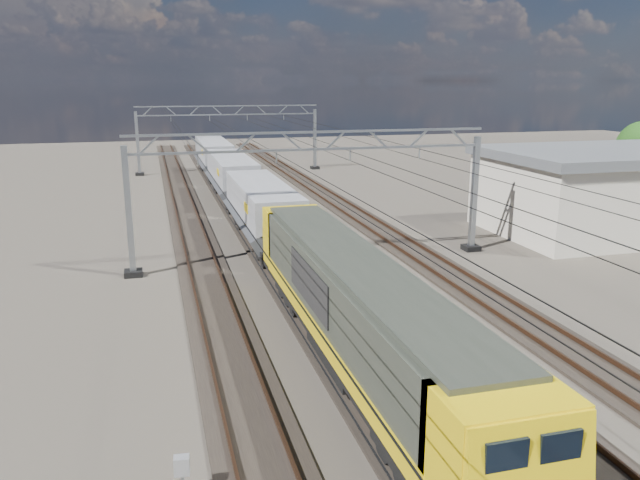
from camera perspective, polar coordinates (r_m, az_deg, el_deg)
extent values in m
plane|color=#2A2520|center=(30.46, 1.36, -4.09)|extent=(160.00, 160.00, 0.00)
cube|color=black|center=(29.38, -9.97, -4.88)|extent=(2.60, 140.00, 0.12)
cube|color=#503220|center=(29.29, -11.39, -4.69)|extent=(0.08, 140.00, 0.16)
cube|color=#503220|center=(29.40, -8.59, -4.49)|extent=(0.08, 140.00, 0.16)
cube|color=black|center=(29.96, -2.32, -4.29)|extent=(2.60, 140.00, 0.12)
cube|color=#503220|center=(29.77, -3.68, -4.11)|extent=(0.08, 140.00, 0.16)
cube|color=#503220|center=(30.07, -0.98, -3.89)|extent=(0.08, 140.00, 0.16)
cube|color=black|center=(31.04, 4.91, -3.66)|extent=(2.60, 140.00, 0.12)
cube|color=#503220|center=(30.76, 3.65, -3.49)|extent=(0.08, 140.00, 0.16)
cube|color=#503220|center=(31.24, 6.16, -3.27)|extent=(0.08, 140.00, 0.16)
cube|color=black|center=(32.58, 11.55, -3.03)|extent=(2.60, 140.00, 0.12)
cube|color=#503220|center=(32.23, 10.41, -2.87)|extent=(0.08, 140.00, 0.16)
cube|color=#503220|center=(32.86, 12.68, -2.65)|extent=(0.08, 140.00, 0.16)
cube|color=#8D949A|center=(32.34, -17.09, 2.42)|extent=(0.30, 0.30, 6.60)
cube|color=#8D949A|center=(36.87, 13.91, 4.04)|extent=(0.30, 0.30, 6.60)
cube|color=black|center=(33.10, -16.69, -2.92)|extent=(0.90, 0.90, 0.30)
cube|color=black|center=(37.54, 13.63, -0.69)|extent=(0.90, 0.90, 0.30)
cube|color=#8D949A|center=(32.85, -0.58, 9.84)|extent=(19.30, 0.18, 0.12)
cube|color=#8D949A|center=(32.93, -0.57, 8.28)|extent=(19.30, 0.18, 0.12)
cube|color=#8D949A|center=(31.84, -15.37, 8.38)|extent=(1.03, 0.10, 0.94)
cube|color=#8D949A|center=(31.92, -11.06, 8.64)|extent=(1.03, 0.10, 0.94)
cube|color=#8D949A|center=(32.18, -6.80, 8.85)|extent=(1.03, 0.10, 0.94)
cube|color=#8D949A|center=(32.61, -2.62, 9.00)|extent=(1.03, 0.10, 0.94)
cube|color=#8D949A|center=(33.21, 1.43, 9.11)|extent=(1.03, 0.10, 0.94)
cube|color=#8D949A|center=(33.96, 5.33, 9.17)|extent=(1.03, 0.10, 0.94)
cube|color=#8D949A|center=(34.86, 9.04, 9.19)|extent=(1.03, 0.10, 0.94)
cube|color=#8D949A|center=(35.89, 12.55, 9.17)|extent=(1.03, 0.10, 0.94)
cube|color=#8D949A|center=(32.00, -11.11, 7.25)|extent=(0.06, 0.06, 0.65)
cube|color=#8D949A|center=(32.53, -4.01, 7.60)|extent=(0.06, 0.06, 0.65)
cube|color=#8D949A|center=(33.53, 2.77, 7.82)|extent=(0.06, 0.06, 0.65)
cube|color=#8D949A|center=(34.96, 9.08, 7.92)|extent=(0.06, 0.06, 0.65)
cube|color=#8D949A|center=(68.00, -16.33, 8.44)|extent=(0.30, 0.30, 6.60)
cube|color=#8D949A|center=(70.27, -0.48, 9.18)|extent=(0.30, 0.30, 6.60)
cube|color=black|center=(68.36, -16.15, 5.82)|extent=(0.90, 0.90, 0.30)
cube|color=black|center=(70.62, -0.47, 6.63)|extent=(0.90, 0.90, 0.30)
cube|color=#8D949A|center=(68.24, -8.40, 12.03)|extent=(19.30, 0.18, 0.12)
cube|color=#8D949A|center=(68.28, -8.37, 11.28)|extent=(19.30, 0.18, 0.12)
cube|color=#8D949A|center=(67.76, -15.51, 11.28)|extent=(1.03, 0.10, 0.94)
cube|color=#8D949A|center=(67.80, -13.46, 11.41)|extent=(1.03, 0.10, 0.94)
cube|color=#8D949A|center=(67.92, -11.42, 11.52)|extent=(1.03, 0.10, 0.94)
cube|color=#8D949A|center=(68.13, -9.39, 11.61)|extent=(1.03, 0.10, 0.94)
cube|color=#8D949A|center=(68.41, -7.37, 11.70)|extent=(1.03, 0.10, 0.94)
cube|color=#8D949A|center=(68.78, -5.37, 11.76)|extent=(1.03, 0.10, 0.94)
cube|color=#8D949A|center=(69.23, -3.40, 11.82)|extent=(1.03, 0.10, 0.94)
cube|color=#8D949A|center=(69.75, -1.45, 11.86)|extent=(1.03, 0.10, 0.94)
cube|color=#8D949A|center=(67.84, -13.48, 10.75)|extent=(0.06, 0.06, 0.65)
cube|color=#8D949A|center=(68.09, -10.06, 10.93)|extent=(0.06, 0.06, 0.65)
cube|color=#8D949A|center=(68.57, -6.67, 11.07)|extent=(0.06, 0.06, 0.65)
cube|color=#8D949A|center=(69.28, -3.33, 11.18)|extent=(0.06, 0.06, 0.65)
cylinder|color=black|center=(36.00, -11.58, 7.47)|extent=(0.03, 140.00, 0.03)
cylinder|color=black|center=(35.95, -11.62, 8.26)|extent=(0.03, 140.00, 0.03)
cylinder|color=black|center=(36.47, -5.24, 7.79)|extent=(0.03, 140.00, 0.03)
cylinder|color=black|center=(36.42, -5.26, 8.57)|extent=(0.03, 140.00, 0.03)
cylinder|color=black|center=(37.36, 0.86, 8.00)|extent=(0.03, 140.00, 0.03)
cylinder|color=black|center=(37.31, 0.87, 8.77)|extent=(0.03, 140.00, 0.03)
cylinder|color=black|center=(38.65, 6.63, 8.12)|extent=(0.03, 140.00, 0.03)
cylinder|color=black|center=(38.60, 6.65, 8.86)|extent=(0.03, 140.00, 0.03)
cube|color=black|center=(16.28, 10.71, -18.98)|extent=(2.20, 3.60, 0.60)
cube|color=black|center=(27.38, -1.13, -4.58)|extent=(2.20, 3.60, 0.60)
cube|color=black|center=(21.41, 3.15, -9.06)|extent=(2.65, 20.00, 0.25)
cube|color=black|center=(21.56, 3.14, -9.99)|extent=(2.20, 4.50, 0.75)
cube|color=#2C3028|center=(20.89, 3.20, -5.49)|extent=(2.65, 17.00, 2.60)
cube|color=yellow|center=(20.89, -0.38, -8.40)|extent=(0.04, 17.00, 0.60)
cube|color=yellow|center=(21.68, 6.57, -7.63)|extent=(0.04, 17.00, 0.60)
cube|color=black|center=(21.32, -1.10, -4.05)|extent=(0.05, 5.00, 1.40)
cube|color=black|center=(22.10, 5.74, -3.45)|extent=(0.05, 5.00, 1.40)
cube|color=#2C3028|center=(20.46, 3.26, -1.88)|extent=(2.25, 18.00, 0.15)
cube|color=yellow|center=(13.42, 16.13, -18.12)|extent=(2.65, 1.80, 2.60)
cube|color=yellow|center=(12.49, 18.64, -18.28)|extent=(2.60, 0.46, 1.52)
cube|color=black|center=(12.10, 16.66, -18.70)|extent=(0.85, 0.08, 0.75)
cube|color=black|center=(12.66, 21.12, -17.51)|extent=(0.85, 0.08, 0.75)
cube|color=yellow|center=(29.29, -2.39, 0.35)|extent=(2.65, 1.80, 2.60)
cube|color=yellow|center=(30.08, -2.80, 1.70)|extent=(2.60, 0.46, 1.52)
cube|color=black|center=(30.05, -3.87, 1.86)|extent=(0.85, 0.08, 0.75)
cube|color=black|center=(30.27, -1.82, 1.98)|extent=(0.85, 0.08, 0.75)
cylinder|color=black|center=(30.63, -4.41, -1.77)|extent=(0.36, 0.50, 0.36)
cylinder|color=black|center=(30.97, -1.32, -1.54)|extent=(0.36, 0.50, 0.36)
cylinder|color=white|center=(30.42, -3.93, -0.70)|extent=(0.20, 0.08, 0.20)
cylinder|color=white|center=(30.66, -1.73, -0.55)|extent=(0.20, 0.08, 0.20)
cube|color=black|center=(33.64, -3.91, -1.04)|extent=(2.20, 2.60, 0.55)
cube|color=black|center=(42.26, -6.32, 2.09)|extent=(2.20, 2.60, 0.55)
cube|color=black|center=(37.84, -5.26, 1.23)|extent=(2.40, 13.00, 0.20)
cube|color=gray|center=(37.49, -5.32, 3.79)|extent=(2.80, 12.00, 1.80)
cube|color=#474A4F|center=(37.59, -6.70, 1.84)|extent=(1.48, 12.00, 1.36)
cube|color=#474A4F|center=(37.91, -3.86, 2.01)|extent=(1.48, 12.00, 1.36)
cube|color=yellow|center=(34.34, -6.79, 2.95)|extent=(0.04, 1.20, 0.50)
cube|color=black|center=(47.30, -7.31, 3.37)|extent=(2.20, 2.60, 0.55)
cube|color=black|center=(56.10, -8.61, 5.05)|extent=(2.20, 2.60, 0.55)
cube|color=black|center=(51.63, -8.03, 4.68)|extent=(2.40, 13.00, 0.20)
cube|color=gray|center=(51.37, -8.09, 6.57)|extent=(2.80, 12.00, 1.80)
cube|color=#474A4F|center=(51.45, -9.10, 5.13)|extent=(1.48, 12.00, 1.36)
cube|color=#474A4F|center=(51.68, -7.00, 5.25)|extent=(1.48, 12.00, 1.36)
cube|color=yellow|center=(48.25, -9.32, 6.14)|extent=(0.04, 1.20, 0.50)
cube|color=black|center=(61.21, -9.19, 5.80)|extent=(2.20, 2.60, 0.55)
cube|color=black|center=(70.08, -10.00, 6.83)|extent=(2.20, 2.60, 0.55)
cube|color=black|center=(65.59, -9.63, 6.66)|extent=(2.40, 13.00, 0.20)
cube|color=gray|center=(65.39, -9.69, 8.15)|extent=(2.80, 12.00, 1.80)
cube|color=#474A4F|center=(65.45, -10.48, 7.02)|extent=(1.48, 12.00, 1.36)
cube|color=#474A4F|center=(65.63, -8.82, 7.11)|extent=(1.48, 12.00, 1.36)
cube|color=yellow|center=(62.28, -10.73, 7.90)|extent=(0.04, 1.20, 0.50)
cube|color=#A2A5AA|center=(15.91, -12.53, -19.47)|extent=(0.39, 0.31, 0.45)
cube|color=beige|center=(45.85, 26.46, 3.77)|extent=(18.00, 10.00, 4.80)
cube|color=slate|center=(45.51, 26.83, 7.11)|extent=(18.60, 10.60, 0.60)
cylinder|color=#362218|center=(57.15, 27.17, 4.66)|extent=(0.70, 0.70, 3.14)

